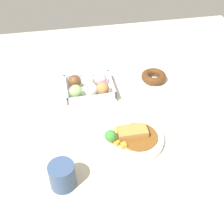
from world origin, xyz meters
name	(u,v)px	position (x,y,z in m)	size (l,w,h in m)	color
ground_plane	(124,117)	(0.00, 0.00, 0.00)	(1.60, 1.60, 0.00)	#B2A893
curry_plate	(128,137)	(-0.01, -0.12, 0.01)	(0.24, 0.24, 0.07)	white
donut_box	(89,87)	(-0.11, 0.18, 0.03)	(0.20, 0.17, 0.07)	silver
chocolate_ring_donut	(154,77)	(0.18, 0.21, 0.02)	(0.12, 0.12, 0.04)	white
coffee_mug	(62,175)	(-0.25, -0.26, 0.04)	(0.08, 0.08, 0.08)	#33476B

